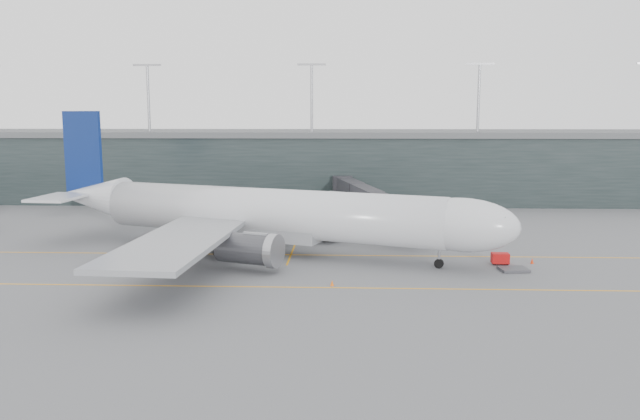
{
  "coord_description": "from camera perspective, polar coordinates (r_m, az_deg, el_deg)",
  "views": [
    {
      "loc": [
        12.31,
        -85.61,
        18.42
      ],
      "look_at": [
        8.92,
        -4.0,
        6.12
      ],
      "focal_mm": 35.0,
      "sensor_mm": 36.0,
      "label": 1
    }
  ],
  "objects": [
    {
      "name": "taxiline_a",
      "position": [
        84.56,
        -6.07,
        -4.06
      ],
      "size": [
        160.0,
        0.25,
        0.02
      ],
      "primitive_type": "cube",
      "color": "orange",
      "rests_on": "ground"
    },
    {
      "name": "uld_a",
      "position": [
        99.27,
        -8.4,
        -1.66
      ],
      "size": [
        2.48,
        2.25,
        1.84
      ],
      "rotation": [
        0.0,
        0.0,
        -0.38
      ],
      "color": "#393A3F",
      "rests_on": "ground"
    },
    {
      "name": "terminal",
      "position": [
        144.54,
        -2.52,
        4.27
      ],
      "size": [
        240.0,
        36.0,
        29.0
      ],
      "color": "black",
      "rests_on": "ground"
    },
    {
      "name": "cone_wing_stbd",
      "position": [
        68.8,
        1.11,
        -6.69
      ],
      "size": [
        0.41,
        0.41,
        0.65
      ],
      "primitive_type": "cone",
      "color": "#FB640D",
      "rests_on": "ground"
    },
    {
      "name": "cone_tail",
      "position": [
        78.96,
        -12.04,
        -4.84
      ],
      "size": [
        0.47,
        0.47,
        0.74
      ],
      "primitive_type": "cone",
      "color": "#F8360D",
      "rests_on": "ground"
    },
    {
      "name": "uld_b",
      "position": [
        98.95,
        -6.68,
        -1.62
      ],
      "size": [
        2.19,
        1.77,
        1.96
      ],
      "rotation": [
        0.0,
        0.0,
        0.02
      ],
      "color": "#393A3F",
      "rests_on": "ground"
    },
    {
      "name": "jet_bridge",
      "position": [
        109.58,
        4.75,
        1.44
      ],
      "size": [
        12.6,
        44.5,
        6.53
      ],
      "rotation": [
        0.0,
        0.0,
        0.22
      ],
      "color": "#2A292E",
      "rests_on": "ground"
    },
    {
      "name": "gse_cart",
      "position": [
        81.58,
        16.15,
        -4.25
      ],
      "size": [
        2.16,
        1.4,
        1.45
      ],
      "rotation": [
        0.0,
        0.0,
        -0.03
      ],
      "color": "#BD0D0D",
      "rests_on": "ground"
    },
    {
      "name": "cone_wing_port",
      "position": [
        99.57,
        -0.04,
        -1.89
      ],
      "size": [
        0.45,
        0.45,
        0.72
      ],
      "primitive_type": "cone",
      "color": "orange",
      "rests_on": "ground"
    },
    {
      "name": "taxiline_lead_main",
      "position": [
        107.45,
        -1.56,
        -1.31
      ],
      "size": [
        0.25,
        60.0,
        0.02
      ],
      "primitive_type": "cube",
      "color": "orange",
      "rests_on": "ground"
    },
    {
      "name": "baggage_dolly",
      "position": [
        78.81,
        17.27,
        -5.2
      ],
      "size": [
        3.55,
        2.99,
        0.33
      ],
      "primitive_type": "cube",
      "rotation": [
        0.0,
        0.0,
        0.13
      ],
      "color": "#39393E",
      "rests_on": "ground"
    },
    {
      "name": "main_aircraft",
      "position": [
        84.58,
        -4.95,
        -0.33
      ],
      "size": [
        66.44,
        61.28,
        19.21
      ],
      "rotation": [
        0.0,
        0.0,
        -0.34
      ],
      "color": "silver",
      "rests_on": "ground"
    },
    {
      "name": "uld_c",
      "position": [
        99.09,
        -4.86,
        -1.69
      ],
      "size": [
        2.13,
        1.92,
        1.6
      ],
      "rotation": [
        0.0,
        0.0,
        -0.35
      ],
      "color": "#393A3F",
      "rests_on": "ground"
    },
    {
      "name": "ground",
      "position": [
        88.43,
        -5.69,
        -3.5
      ],
      "size": [
        320.0,
        320.0,
        0.0
      ],
      "primitive_type": "plane",
      "color": "#5A595E",
      "rests_on": "ground"
    },
    {
      "name": "taxiline_b",
      "position": [
        69.25,
        -8.01,
        -6.94
      ],
      "size": [
        160.0,
        0.25,
        0.02
      ],
      "primitive_type": "cube",
      "color": "orange",
      "rests_on": "ground"
    },
    {
      "name": "cone_nose",
      "position": [
        83.32,
        18.82,
        -4.43
      ],
      "size": [
        0.44,
        0.44,
        0.7
      ],
      "primitive_type": "cone",
      "color": "red",
      "rests_on": "ground"
    }
  ]
}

